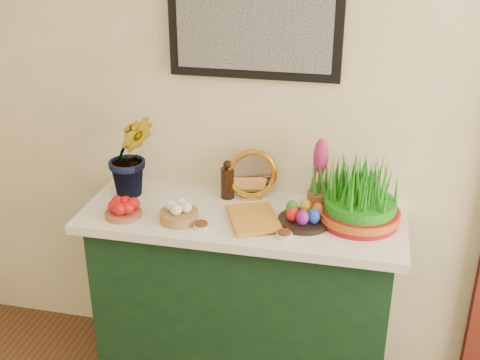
{
  "coord_description": "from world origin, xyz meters",
  "views": [
    {
      "loc": [
        0.25,
        -0.26,
        2.1
      ],
      "look_at": [
        -0.24,
        1.95,
        1.07
      ],
      "focal_mm": 45.0,
      "sensor_mm": 36.0,
      "label": 1
    }
  ],
  "objects_px": {
    "mirror": "(252,175)",
    "wheatgrass_sabzeh": "(361,196)",
    "book": "(231,220)",
    "hyacinth_green": "(130,142)",
    "sideboard": "(242,301)"
  },
  "relations": [
    {
      "from": "hyacinth_green",
      "to": "book",
      "type": "distance_m",
      "value": 0.59
    },
    {
      "from": "hyacinth_green",
      "to": "mirror",
      "type": "height_order",
      "value": "hyacinth_green"
    },
    {
      "from": "mirror",
      "to": "wheatgrass_sabzeh",
      "type": "relative_size",
      "value": 0.7
    },
    {
      "from": "book",
      "to": "hyacinth_green",
      "type": "bearing_deg",
      "value": 136.41
    },
    {
      "from": "sideboard",
      "to": "book",
      "type": "relative_size",
      "value": 5.02
    },
    {
      "from": "sideboard",
      "to": "book",
      "type": "height_order",
      "value": "book"
    },
    {
      "from": "book",
      "to": "wheatgrass_sabzeh",
      "type": "relative_size",
      "value": 0.76
    },
    {
      "from": "mirror",
      "to": "wheatgrass_sabzeh",
      "type": "bearing_deg",
      "value": -15.62
    },
    {
      "from": "book",
      "to": "wheatgrass_sabzeh",
      "type": "bearing_deg",
      "value": -8.71
    },
    {
      "from": "wheatgrass_sabzeh",
      "to": "book",
      "type": "bearing_deg",
      "value": -165.48
    },
    {
      "from": "book",
      "to": "wheatgrass_sabzeh",
      "type": "height_order",
      "value": "wheatgrass_sabzeh"
    },
    {
      "from": "sideboard",
      "to": "wheatgrass_sabzeh",
      "type": "relative_size",
      "value": 3.8
    },
    {
      "from": "sideboard",
      "to": "mirror",
      "type": "bearing_deg",
      "value": 87.25
    },
    {
      "from": "hyacinth_green",
      "to": "mirror",
      "type": "xyz_separation_m",
      "value": [
        0.54,
        0.08,
        -0.14
      ]
    },
    {
      "from": "sideboard",
      "to": "hyacinth_green",
      "type": "height_order",
      "value": "hyacinth_green"
    }
  ]
}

